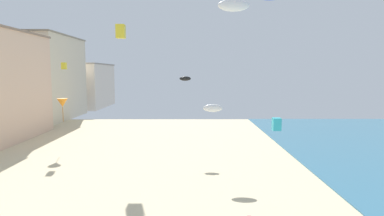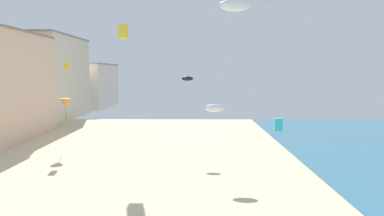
% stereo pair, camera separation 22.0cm
% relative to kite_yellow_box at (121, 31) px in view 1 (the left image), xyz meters
% --- Properties ---
extents(boardwalk_hotel_far, '(14.27, 19.61, 16.89)m').
position_rel_kite_yellow_box_xyz_m(boardwalk_hotel_far, '(-23.38, 27.86, -5.81)').
color(boardwalk_hotel_far, beige).
rests_on(boardwalk_hotel_far, ground).
extents(boardwalk_hotel_distant, '(16.37, 20.61, 11.86)m').
position_rel_kite_yellow_box_xyz_m(boardwalk_hotel_distant, '(-23.38, 50.79, -8.33)').
color(boardwalk_hotel_distant, silver).
rests_on(boardwalk_hotel_distant, ground).
extents(kite_yellow_box, '(1.01, 1.01, 1.59)m').
position_rel_kite_yellow_box_xyz_m(kite_yellow_box, '(0.00, 0.00, 0.00)').
color(kite_yellow_box, yellow).
extents(kite_white_parafoil, '(1.88, 0.52, 0.73)m').
position_rel_kite_yellow_box_xyz_m(kite_white_parafoil, '(10.36, -7.91, -8.17)').
color(kite_white_parafoil, white).
extents(kite_black_parafoil, '(1.41, 0.39, 0.55)m').
position_rel_kite_yellow_box_xyz_m(kite_black_parafoil, '(7.51, 1.64, -5.54)').
color(kite_black_parafoil, black).
extents(kite_yellow_box_2, '(0.57, 0.57, 0.89)m').
position_rel_kite_yellow_box_xyz_m(kite_yellow_box_2, '(-8.23, 3.64, -3.94)').
color(kite_yellow_box_2, yellow).
extents(kite_cyan_box, '(0.57, 0.57, 0.90)m').
position_rel_kite_yellow_box_xyz_m(kite_cyan_box, '(14.41, -15.78, -8.46)').
color(kite_cyan_box, '#2DB7CC').
extents(kite_orange_delta, '(1.28, 1.28, 2.90)m').
position_rel_kite_yellow_box_xyz_m(kite_orange_delta, '(-7.66, 1.20, -8.50)').
color(kite_orange_delta, orange).
extents(kite_white_parafoil_2, '(2.71, 0.75, 1.05)m').
position_rel_kite_yellow_box_xyz_m(kite_white_parafoil_2, '(11.91, -10.26, 0.92)').
color(kite_white_parafoil_2, white).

